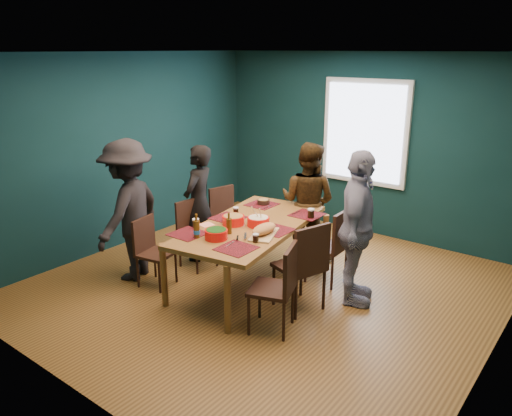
{
  "coord_description": "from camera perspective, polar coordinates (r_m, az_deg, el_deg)",
  "views": [
    {
      "loc": [
        3.21,
        -4.37,
        2.74
      ],
      "look_at": [
        -0.12,
        -0.04,
        0.99
      ],
      "focal_mm": 35.0,
      "sensor_mm": 36.0,
      "label": 1
    }
  ],
  "objects": [
    {
      "name": "chair_right_far",
      "position": [
        6.04,
        8.86,
        -3.76
      ],
      "size": [
        0.43,
        0.43,
        0.93
      ],
      "rotation": [
        0.0,
        0.0,
        0.03
      ],
      "color": "black",
      "rests_on": "floor"
    },
    {
      "name": "napkin_c",
      "position": [
        5.12,
        -2.36,
        -4.55
      ],
      "size": [
        0.19,
        0.19,
        0.0
      ],
      "primitive_type": "cube",
      "rotation": [
        0.0,
        0.0,
        0.25
      ],
      "color": "#FC8A6A",
      "rests_on": "dining_table"
    },
    {
      "name": "chair_right_near",
      "position": [
        4.98,
        2.77,
        -8.46
      ],
      "size": [
        0.53,
        0.53,
        0.93
      ],
      "rotation": [
        0.0,
        0.0,
        0.34
      ],
      "color": "black",
      "rests_on": "floor"
    },
    {
      "name": "person_back",
      "position": [
        6.66,
        5.92,
        0.73
      ],
      "size": [
        0.84,
        0.69,
        1.59
      ],
      "primitive_type": "imported",
      "rotation": [
        0.0,
        0.0,
        3.27
      ],
      "color": "black",
      "rests_on": "floor"
    },
    {
      "name": "chair_left_near",
      "position": [
        6.1,
        -11.98,
        -4.31
      ],
      "size": [
        0.43,
        0.43,
        0.83
      ],
      "rotation": [
        0.0,
        0.0,
        0.17
      ],
      "color": "black",
      "rests_on": "floor"
    },
    {
      "name": "cola_glass_d",
      "position": [
        6.1,
        -2.31,
        -0.3
      ],
      "size": [
        0.07,
        0.07,
        0.1
      ],
      "color": "black",
      "rests_on": "dining_table"
    },
    {
      "name": "napkin_a",
      "position": [
        5.59,
        2.52,
        -2.56
      ],
      "size": [
        0.16,
        0.16,
        0.0
      ],
      "primitive_type": "cube",
      "rotation": [
        0.0,
        0.0,
        0.04
      ],
      "color": "#FC8A6A",
      "rests_on": "dining_table"
    },
    {
      "name": "beer_bottle_b",
      "position": [
        5.48,
        -3.1,
        -2.0
      ],
      "size": [
        0.06,
        0.06,
        0.24
      ],
      "color": "#4C300D",
      "rests_on": "dining_table"
    },
    {
      "name": "person_right",
      "position": [
        5.52,
        11.48,
        -2.37
      ],
      "size": [
        0.77,
        1.1,
        1.74
      ],
      "primitive_type": "imported",
      "rotation": [
        0.0,
        0.0,
        1.95
      ],
      "color": "silver",
      "rests_on": "floor"
    },
    {
      "name": "beer_bottle_a",
      "position": [
        5.39,
        -6.81,
        -2.41
      ],
      "size": [
        0.07,
        0.07,
        0.27
      ],
      "color": "#4C300D",
      "rests_on": "dining_table"
    },
    {
      "name": "cutting_board",
      "position": [
        5.43,
        0.91,
        -2.56
      ],
      "size": [
        0.39,
        0.6,
        0.13
      ],
      "rotation": [
        0.0,
        0.0,
        0.38
      ],
      "color": "tan",
      "rests_on": "dining_table"
    },
    {
      "name": "cola_glass_b",
      "position": [
        5.24,
        -0.04,
        -3.41
      ],
      "size": [
        0.07,
        0.07,
        0.09
      ],
      "color": "black",
      "rests_on": "dining_table"
    },
    {
      "name": "bowl_herbs",
      "position": [
        5.35,
        -4.56,
        -2.95
      ],
      "size": [
        0.25,
        0.25,
        0.11
      ],
      "color": "red",
      "rests_on": "dining_table"
    },
    {
      "name": "chair_left_far",
      "position": [
        7.0,
        -3.48,
        -0.69
      ],
      "size": [
        0.49,
        0.49,
        0.9
      ],
      "rotation": [
        0.0,
        0.0,
        -0.24
      ],
      "color": "black",
      "rests_on": "floor"
    },
    {
      "name": "chair_left_mid",
      "position": [
        6.53,
        -7.18,
        -2.31
      ],
      "size": [
        0.43,
        0.43,
        0.88
      ],
      "rotation": [
        0.0,
        0.0,
        -0.1
      ],
      "color": "black",
      "rests_on": "floor"
    },
    {
      "name": "bowl_dumpling",
      "position": [
        5.72,
        0.27,
        -1.5
      ],
      "size": [
        0.26,
        0.26,
        0.24
      ],
      "color": "red",
      "rests_on": "dining_table"
    },
    {
      "name": "cola_glass_c",
      "position": [
        6.01,
        6.3,
        -0.57
      ],
      "size": [
        0.08,
        0.08,
        0.12
      ],
      "color": "black",
      "rests_on": "dining_table"
    },
    {
      "name": "small_bowl",
      "position": [
        6.51,
        0.85,
        0.72
      ],
      "size": [
        0.16,
        0.16,
        0.07
      ],
      "color": "black",
      "rests_on": "dining_table"
    },
    {
      "name": "bowl_salad",
      "position": [
        5.77,
        -2.6,
        -1.34
      ],
      "size": [
        0.26,
        0.26,
        0.11
      ],
      "color": "red",
      "rests_on": "dining_table"
    },
    {
      "name": "person_near_left",
      "position": [
        6.22,
        -14.34,
        -0.28
      ],
      "size": [
        0.97,
        1.27,
        1.74
      ],
      "primitive_type": "imported",
      "rotation": [
        0.0,
        0.0,
        5.03
      ],
      "color": "black",
      "rests_on": "floor"
    },
    {
      "name": "room",
      "position": [
        5.8,
        2.74,
        4.13
      ],
      "size": [
        5.01,
        5.01,
        2.71
      ],
      "color": "olive",
      "rests_on": "ground"
    },
    {
      "name": "person_far_left",
      "position": [
        6.66,
        -6.56,
        0.55
      ],
      "size": [
        0.51,
        0.65,
        1.56
      ],
      "primitive_type": "imported",
      "rotation": [
        0.0,
        0.0,
        4.99
      ],
      "color": "black",
      "rests_on": "floor"
    },
    {
      "name": "chair_right_mid",
      "position": [
        5.34,
        5.64,
        -6.05
      ],
      "size": [
        0.57,
        0.57,
        1.01
      ],
      "rotation": [
        0.0,
        0.0,
        -0.32
      ],
      "color": "black",
      "rests_on": "floor"
    },
    {
      "name": "napkin_b",
      "position": [
        5.79,
        -5.66,
        -1.91
      ],
      "size": [
        0.18,
        0.18,
        0.0
      ],
      "primitive_type": "cube",
      "rotation": [
        0.0,
        0.0,
        -0.27
      ],
      "color": "#FC8A6A",
      "rests_on": "dining_table"
    },
    {
      "name": "cola_glass_a",
      "position": [
        5.69,
        -6.9,
        -1.7
      ],
      "size": [
        0.08,
        0.08,
        0.11
      ],
      "color": "black",
      "rests_on": "dining_table"
    },
    {
      "name": "dining_table",
      "position": [
        5.82,
        -0.61,
        -2.53
      ],
      "size": [
        1.36,
        2.23,
        0.79
      ],
      "rotation": [
        0.0,
        0.0,
        0.16
      ],
      "color": "brown",
      "rests_on": "floor"
    }
  ]
}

